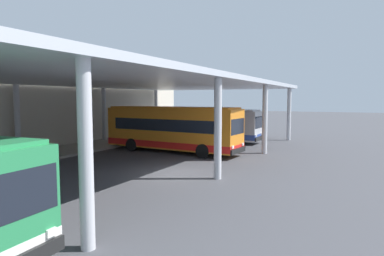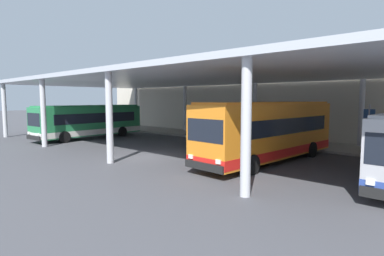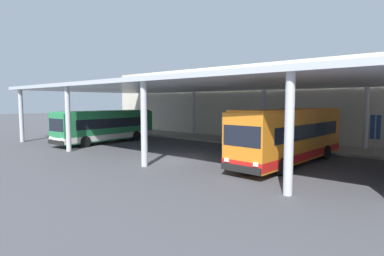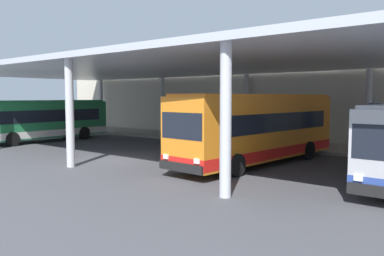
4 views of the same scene
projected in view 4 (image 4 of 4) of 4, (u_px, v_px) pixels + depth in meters
ground_plane at (111, 161)px, 21.53m from camera, size 200.00×200.00×0.00m
platform_kerb at (233, 141)px, 30.51m from camera, size 42.00×4.50×0.18m
station_building_facade at (256, 89)px, 32.69m from camera, size 48.00×1.60×8.08m
canopy_shelter at (179, 68)px, 25.32m from camera, size 40.00×17.00×5.55m
bus_nearest_bay at (43, 120)px, 30.88m from camera, size 3.08×10.64×3.17m
bus_second_bay at (259, 128)px, 20.39m from camera, size 3.21×11.46×3.57m
bench_waiting at (238, 133)px, 30.31m from camera, size 1.80×0.45×0.92m
banner_sign at (374, 122)px, 23.13m from camera, size 0.70×0.12×3.20m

